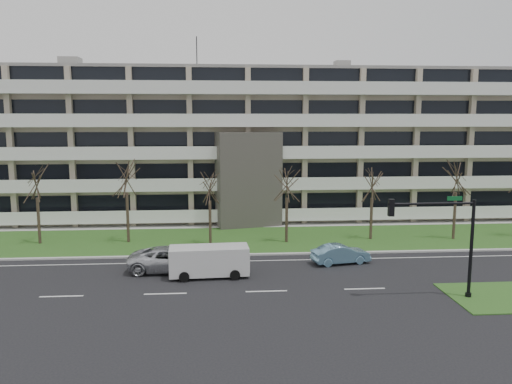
{
  "coord_description": "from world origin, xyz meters",
  "views": [
    {
      "loc": [
        -2.7,
        -28.56,
        10.24
      ],
      "look_at": [
        0.1,
        10.0,
        4.55
      ],
      "focal_mm": 35.0,
      "sensor_mm": 36.0,
      "label": 1
    }
  ],
  "objects": [
    {
      "name": "apartment_building",
      "position": [
        -0.01,
        25.32,
        7.61
      ],
      "size": [
        60.5,
        15.1,
        18.75
      ],
      "color": "#BAAF90",
      "rests_on": "ground"
    },
    {
      "name": "tree_5",
      "position": [
        10.12,
        12.28,
        4.98
      ],
      "size": [
        3.21,
        3.21,
        6.41
      ],
      "color": "#382B21",
      "rests_on": "ground"
    },
    {
      "name": "lane_edge_line",
      "position": [
        0.0,
        6.5,
        0.01
      ],
      "size": [
        90.0,
        0.12,
        0.01
      ],
      "primitive_type": "cube",
      "color": "white",
      "rests_on": "ground"
    },
    {
      "name": "tree_4",
      "position": [
        2.78,
        11.76,
        5.24
      ],
      "size": [
        3.37,
        3.37,
        6.74
      ],
      "color": "#382B21",
      "rests_on": "ground"
    },
    {
      "name": "curb",
      "position": [
        0.0,
        8.0,
        0.06
      ],
      "size": [
        90.0,
        0.35,
        0.12
      ],
      "primitive_type": "cube",
      "color": "#B2B2AD",
      "rests_on": "ground"
    },
    {
      "name": "ground",
      "position": [
        0.0,
        0.0,
        0.0
      ],
      "size": [
        160.0,
        160.0,
        0.0
      ],
      "primitive_type": "plane",
      "color": "black",
      "rests_on": "ground"
    },
    {
      "name": "tree_1",
      "position": [
        -17.59,
        12.73,
        5.37
      ],
      "size": [
        3.46,
        3.46,
        6.91
      ],
      "color": "#382B21",
      "rests_on": "ground"
    },
    {
      "name": "tree_2",
      "position": [
        -10.38,
        12.68,
        5.84
      ],
      "size": [
        3.75,
        3.75,
        7.51
      ],
      "color": "#382B21",
      "rests_on": "ground"
    },
    {
      "name": "white_van",
      "position": [
        -3.41,
        3.13,
        1.19
      ],
      "size": [
        5.24,
        2.34,
        1.99
      ],
      "rotation": [
        0.0,
        0.0,
        0.05
      ],
      "color": "silver",
      "rests_on": "ground"
    },
    {
      "name": "blue_sedan",
      "position": [
        5.83,
        5.45,
        0.68
      ],
      "size": [
        4.36,
        2.24,
        1.37
      ],
      "primitive_type": "imported",
      "rotation": [
        0.0,
        0.0,
        1.77
      ],
      "color": "#76ACCD",
      "rests_on": "ground"
    },
    {
      "name": "traffic_signal",
      "position": [
        9.88,
        -1.88,
        3.85
      ],
      "size": [
        5.14,
        0.34,
        5.94
      ],
      "rotation": [
        0.0,
        0.0,
        0.0
      ],
      "color": "black",
      "rests_on": "ground"
    },
    {
      "name": "tree_3",
      "position": [
        -3.55,
        11.59,
        5.03
      ],
      "size": [
        3.24,
        3.24,
        6.48
      ],
      "color": "#382B21",
      "rests_on": "ground"
    },
    {
      "name": "sidewalk",
      "position": [
        0.0,
        18.5,
        0.04
      ],
      "size": [
        90.0,
        2.0,
        0.08
      ],
      "primitive_type": "cube",
      "color": "#B2B2AD",
      "rests_on": "ground"
    },
    {
      "name": "silver_pickup",
      "position": [
        -5.94,
        4.45,
        0.82
      ],
      "size": [
        6.12,
        3.19,
        1.64
      ],
      "primitive_type": "imported",
      "rotation": [
        0.0,
        0.0,
        1.49
      ],
      "color": "silver",
      "rests_on": "ground"
    },
    {
      "name": "grass_verge",
      "position": [
        0.0,
        13.0,
        0.03
      ],
      "size": [
        90.0,
        10.0,
        0.06
      ],
      "primitive_type": "cube",
      "color": "#29521B",
      "rests_on": "ground"
    },
    {
      "name": "tree_6",
      "position": [
        17.19,
        11.79,
        5.68
      ],
      "size": [
        3.65,
        3.65,
        7.31
      ],
      "color": "#382B21",
      "rests_on": "ground"
    },
    {
      "name": "grass_median",
      "position": [
        14.0,
        -2.0,
        0.03
      ],
      "size": [
        7.0,
        5.0,
        0.06
      ],
      "primitive_type": "cube",
      "color": "#29521B",
      "rests_on": "ground"
    }
  ]
}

